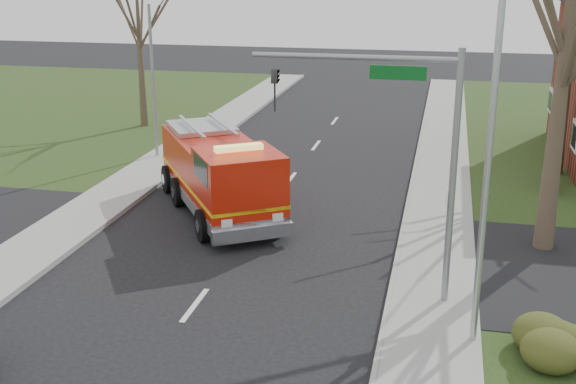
# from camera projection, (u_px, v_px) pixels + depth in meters

# --- Properties ---
(ground) EXTENTS (120.00, 120.00, 0.00)m
(ground) POSITION_uv_depth(u_px,v_px,m) (195.00, 305.00, 19.26)
(ground) COLOR black
(ground) RESTS_ON ground
(sidewalk_right) EXTENTS (2.40, 80.00, 0.15)m
(sidewalk_right) POSITION_uv_depth(u_px,v_px,m) (431.00, 327.00, 17.96)
(sidewalk_right) COLOR gray
(sidewalk_right) RESTS_ON ground
(health_center_sign) EXTENTS (0.12, 2.00, 1.40)m
(health_center_sign) POSITION_uv_depth(u_px,v_px,m) (553.00, 171.00, 28.46)
(health_center_sign) COLOR #4C1611
(health_center_sign) RESTS_ON ground
(hedge_corner) EXTENTS (2.80, 2.00, 0.90)m
(hedge_corner) POSITION_uv_depth(u_px,v_px,m) (556.00, 341.00, 16.30)
(hedge_corner) COLOR #313B15
(hedge_corner) RESTS_ON lawn_right
(bare_tree_near) EXTENTS (6.00, 6.00, 12.00)m
(bare_tree_near) POSITION_uv_depth(u_px,v_px,m) (570.00, 11.00, 20.63)
(bare_tree_near) COLOR #3F3125
(bare_tree_near) RESTS_ON ground
(bare_tree_far) EXTENTS (5.25, 5.25, 10.50)m
(bare_tree_far) POSITION_uv_depth(u_px,v_px,m) (573.00, 21.00, 28.97)
(bare_tree_far) COLOR #3F3125
(bare_tree_far) RESTS_ON ground
(bare_tree_left) EXTENTS (4.50, 4.50, 9.00)m
(bare_tree_left) POSITION_uv_depth(u_px,v_px,m) (139.00, 25.00, 38.22)
(bare_tree_left) COLOR #3F3125
(bare_tree_left) RESTS_ON ground
(traffic_signal_mast) EXTENTS (5.29, 0.18, 6.80)m
(traffic_signal_mast) POSITION_uv_depth(u_px,v_px,m) (404.00, 130.00, 18.15)
(traffic_signal_mast) COLOR gray
(traffic_signal_mast) RESTS_ON ground
(streetlight_pole) EXTENTS (1.48, 0.16, 8.40)m
(streetlight_pole) POSITION_uv_depth(u_px,v_px,m) (485.00, 161.00, 15.94)
(streetlight_pole) COLOR #B7BABF
(streetlight_pole) RESTS_ON ground
(utility_pole_far) EXTENTS (0.14, 0.14, 7.00)m
(utility_pole_far) POSITION_uv_depth(u_px,v_px,m) (153.00, 84.00, 32.61)
(utility_pole_far) COLOR gray
(utility_pole_far) RESTS_ON ground
(fire_engine) EXTENTS (6.41, 7.91, 3.11)m
(fire_engine) POSITION_uv_depth(u_px,v_px,m) (220.00, 176.00, 25.96)
(fire_engine) COLOR #BB1908
(fire_engine) RESTS_ON ground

